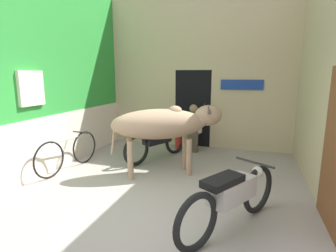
# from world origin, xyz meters

# --- Properties ---
(ground_plane) EXTENTS (30.00, 30.00, 0.00)m
(ground_plane) POSITION_xyz_m (0.00, 0.00, 0.00)
(ground_plane) COLOR #9E9389
(wall_left_shopfront) EXTENTS (0.25, 4.11, 4.13)m
(wall_left_shopfront) POSITION_xyz_m (-2.57, 2.05, 2.00)
(wall_left_shopfront) COLOR green
(wall_left_shopfront) RESTS_ON ground_plane
(wall_back_with_doorway) EXTENTS (4.98, 0.93, 4.13)m
(wall_back_with_doorway) POSITION_xyz_m (-0.03, 4.33, 1.77)
(wall_back_with_doorway) COLOR #C6B289
(wall_back_with_doorway) RESTS_ON ground_plane
(wall_right_with_door) EXTENTS (0.22, 4.11, 4.13)m
(wall_right_with_door) POSITION_xyz_m (2.58, 2.01, 2.03)
(wall_right_with_door) COLOR #C6B289
(wall_right_with_door) RESTS_ON ground_plane
(cow) EXTENTS (2.19, 1.47, 1.44)m
(cow) POSITION_xyz_m (-0.18, 1.86, 1.02)
(cow) COLOR tan
(cow) RESTS_ON ground_plane
(motorcycle_near) EXTENTS (1.11, 1.76, 0.81)m
(motorcycle_near) POSITION_xyz_m (1.24, 0.25, 0.46)
(motorcycle_near) COLOR black
(motorcycle_near) RESTS_ON ground_plane
(motorcycle_far) EXTENTS (0.96, 1.80, 0.80)m
(motorcycle_far) POSITION_xyz_m (-0.65, 2.69, 0.46)
(motorcycle_far) COLOR black
(motorcycle_far) RESTS_ON ground_plane
(bicycle) EXTENTS (0.44, 1.71, 0.74)m
(bicycle) POSITION_xyz_m (-2.19, 1.46, 0.37)
(bicycle) COLOR black
(bicycle) RESTS_ON ground_plane
(shopkeeper_seated) EXTENTS (0.44, 0.34, 1.23)m
(shopkeeper_seated) POSITION_xyz_m (-0.00, 3.63, 0.64)
(shopkeeper_seated) COLOR brown
(shopkeeper_seated) RESTS_ON ground_plane
(plastic_stool) EXTENTS (0.35, 0.35, 0.44)m
(plastic_stool) POSITION_xyz_m (-0.38, 3.73, 0.24)
(plastic_stool) COLOR red
(plastic_stool) RESTS_ON ground_plane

